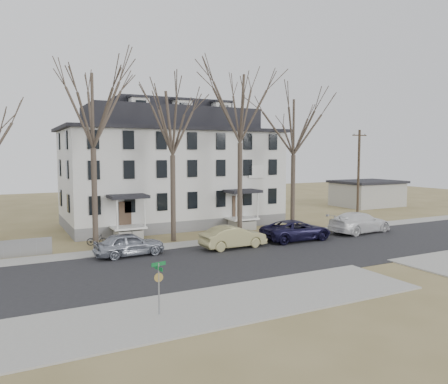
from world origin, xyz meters
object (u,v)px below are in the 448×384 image
boarding_house (172,169)px  tree_center (240,103)px  street_sign (159,280)px  tree_far_left (92,105)px  bicycle_left (127,238)px  bicycle_right (97,240)px  car_navy (296,231)px  car_white (359,223)px  car_silver (129,245)px  tree_mid_right (294,123)px  tree_mid_left (172,118)px  utility_pole_far (359,171)px  car_tan (233,237)px

boarding_house → tree_center: (3.00, -8.15, 5.71)m
street_sign → tree_far_left: bearing=78.6°
tree_far_left → tree_center: tree_center is taller
bicycle_left → bicycle_right: bearing=97.1°
car_navy → car_white: car_white is taller
car_silver → bicycle_right: 4.57m
tree_mid_right → car_white: 10.48m
tree_mid_left → tree_mid_right: size_ratio=1.00×
boarding_house → tree_mid_right: (8.50, -8.15, 4.22)m
utility_pole_far → car_white: bearing=-133.4°
car_silver → car_navy: bearing=-96.9°
bicycle_right → car_white: bearing=-87.1°
street_sign → tree_mid_left: bearing=56.6°
car_white → bicycle_right: car_white is taller
bicycle_right → street_sign: bearing=-165.6°
car_silver → car_white: 20.10m
bicycle_left → bicycle_right: bicycle_right is taller
utility_pole_far → bicycle_right: (-29.25, -3.29, -4.46)m
tree_far_left → car_silver: tree_far_left is taller
tree_mid_left → car_white: 18.37m
tree_mid_right → tree_mid_left: bearing=180.0°
car_silver → utility_pole_far: bearing=-78.1°
car_navy → tree_center: bearing=33.3°
car_tan → street_sign: size_ratio=2.09×
car_navy → tree_far_left: bearing=74.3°
boarding_house → tree_mid_left: bearing=-110.2°
tree_far_left → tree_mid_left: (6.00, 0.00, -0.74)m
car_silver → boarding_house: bearing=-36.1°
utility_pole_far → tree_center: bearing=-166.5°
tree_center → car_white: tree_center is taller
utility_pole_far → car_silver: utility_pole_far is taller
car_navy → boarding_house: bearing=25.3°
tree_center → bicycle_left: size_ratio=9.52×
tree_center → car_navy: 11.47m
bicycle_right → tree_far_left: bearing=-179.3°
tree_center → utility_pole_far: tree_center is taller
boarding_house → bicycle_left: bearing=-132.3°
car_white → bicycle_right: bearing=70.7°
boarding_house → car_silver: boarding_house is taller
street_sign → tree_mid_right: bearing=29.2°
tree_mid_left → utility_pole_far: 24.33m
tree_mid_left → car_tan: 10.30m
boarding_house → utility_pole_far: (20.50, -3.95, -0.47)m
car_tan → utility_pole_far: bearing=-69.2°
utility_pole_far → boarding_house: bearing=169.1°
utility_pole_far → tree_mid_right: bearing=-160.7°
utility_pole_far → tree_far_left: bearing=-171.9°
tree_mid_left → bicycle_left: tree_mid_left is taller
car_tan → street_sign: (-9.15, -10.25, 0.77)m
tree_far_left → tree_center: (12.00, 0.00, 0.74)m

